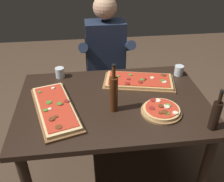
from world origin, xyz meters
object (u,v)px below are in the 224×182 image
Objects in this scene: pizza_rectangular_left at (55,108)px; tumbler_near_camera at (179,71)px; pizza_round_far at (161,110)px; seated_diner at (106,58)px; tumbler_far_side at (60,73)px; diner_chair at (105,74)px; dining_table at (113,110)px; wine_bottle_dark at (216,115)px; pizza_rectangular_front at (139,81)px; oil_bottle_amber at (114,93)px.

pizza_rectangular_left is 1.10m from tumbler_near_camera.
seated_diner reaches higher than pizza_round_far.
tumbler_near_camera is 0.73m from seated_diner.
diner_chair is at bearing 46.47° from tumbler_far_side.
tumbler_near_camera is (1.03, 0.39, 0.02)m from pizza_rectangular_left.
tumbler_far_side is (-0.72, 0.59, 0.02)m from pizza_round_far.
tumbler_near_camera is (0.62, 0.31, 0.13)m from dining_table.
diner_chair is (-0.59, 0.54, -0.29)m from tumbler_near_camera.
wine_bottle_dark is 0.33× the size of diner_chair.
dining_table is 0.70m from tumbler_near_camera.
pizza_rectangular_front is 0.38m from tumbler_near_camera.
wine_bottle_dark is (1.01, -0.31, 0.09)m from pizza_rectangular_left.
dining_table is 0.87m from diner_chair.
seated_diner is (-0.56, 1.12, -0.10)m from wine_bottle_dark.
pizza_rectangular_front is 0.71× the size of diner_chair.
oil_bottle_amber reaches higher than wine_bottle_dark.
dining_table is at bearing 148.77° from pizza_round_far.
dining_table is 0.59m from tumbler_far_side.
tumbler_near_camera reaches higher than pizza_round_far.
oil_bottle_amber is 1.05m from diner_chair.
diner_chair reaches higher than tumbler_far_side.
seated_diner reaches higher than diner_chair.
oil_bottle_amber reaches higher than pizza_rectangular_left.
pizza_rectangular_left is 0.43m from oil_bottle_amber.
seated_diner is at bearing 116.69° from wine_bottle_dark.
pizza_rectangular_left is at bearing -115.54° from diner_chair.
pizza_rectangular_left is 7.80× the size of tumbler_far_side.
pizza_round_far is 0.33× the size of diner_chair.
oil_bottle_amber is at bearing -94.59° from dining_table.
seated_diner is (-0.22, 0.52, -0.02)m from pizza_rectangular_front.
pizza_rectangular_left is 2.36× the size of wine_bottle_dark.
pizza_rectangular_left is at bearing -91.41° from tumbler_far_side.
seated_diner reaches higher than tumbler_near_camera.
diner_chair is (0.43, 0.45, -0.30)m from tumbler_far_side.
pizza_round_far is 0.21× the size of seated_diner.
diner_chair is at bearing 87.84° from oil_bottle_amber.
tumbler_far_side is at bearing -133.53° from diner_chair.
dining_table is 1.61× the size of diner_chair.
pizza_rectangular_front is at bearing -71.19° from diner_chair.
tumbler_far_side is 0.07× the size of seated_diner.
pizza_rectangular_left is 0.51× the size of seated_diner.
tumbler_near_camera is 1.02m from tumbler_far_side.
pizza_rectangular_left is 1.06m from wine_bottle_dark.
seated_diner is (-0.59, 0.42, -0.03)m from tumbler_near_camera.
pizza_rectangular_front is 0.47× the size of seated_diner.
pizza_rectangular_front is 7.25× the size of tumbler_near_camera.
seated_diner is at bearing 144.44° from tumbler_near_camera.
diner_chair is (-0.56, 1.24, -0.36)m from wine_bottle_dark.
wine_bottle_dark is (0.35, -0.60, 0.09)m from pizza_rectangular_front.
oil_bottle_amber reaches higher than diner_chair.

